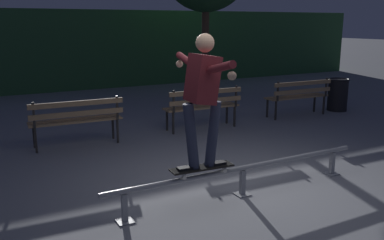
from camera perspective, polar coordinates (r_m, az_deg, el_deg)
The scene contains 9 objects.
ground_plane at distance 5.56m, azimuth 6.10°, elevation -9.64°, with size 90.00×90.00×0.00m, color slate.
hedge_backdrop at distance 14.44m, azimuth -16.83°, elevation 9.18°, with size 24.00×1.20×2.56m, color #2D5B33.
grind_rail at distance 5.35m, azimuth 6.96°, elevation -7.15°, with size 3.70×0.18×0.39m.
skateboard at distance 4.99m, azimuth 1.36°, elevation -6.57°, with size 0.79×0.25×0.09m.
skateboarder at distance 4.76m, azimuth 1.45°, elevation 4.11°, with size 0.63×1.41×1.56m.
park_bench_left_center at distance 7.56m, azimuth -15.53°, elevation 0.39°, with size 1.62×0.48×0.88m.
park_bench_right_center at distance 8.48m, azimuth 1.55°, elevation 2.22°, with size 1.62×0.48×0.88m.
park_bench_rightmost at distance 9.99m, azimuth 14.42°, elevation 3.48°, with size 1.62×0.48×0.88m.
trash_can at distance 10.99m, azimuth 19.30°, elevation 3.36°, with size 0.52×0.52×0.80m.
Camera 1 is at (-2.93, -4.20, 2.15)m, focal length 39.02 mm.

